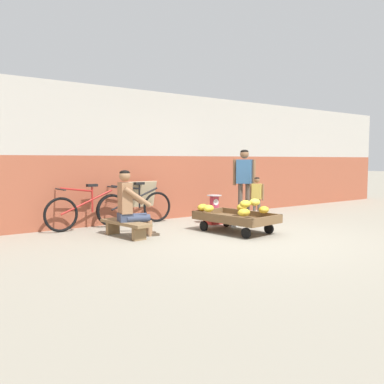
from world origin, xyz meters
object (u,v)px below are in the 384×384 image
(weighing_scale, at_px, (214,202))
(customer_child, at_px, (257,194))
(bicycle_near_left, at_px, (87,211))
(bicycle_far_left, at_px, (135,207))
(customer_adult, at_px, (244,177))
(plastic_crate, at_px, (214,216))
(sign_board, at_px, (139,202))
(shopping_bag, at_px, (233,221))
(low_bench, at_px, (125,225))
(vendor_seated, at_px, (130,204))
(banana_cart, at_px, (236,219))

(weighing_scale, distance_m, customer_child, 0.92)
(bicycle_near_left, relative_size, bicycle_far_left, 1.00)
(bicycle_near_left, distance_m, bicycle_far_left, 1.03)
(customer_adult, bearing_deg, plastic_crate, -179.44)
(sign_board, bearing_deg, shopping_bag, -55.15)
(low_bench, distance_m, vendor_seated, 0.38)
(banana_cart, distance_m, sign_board, 2.28)
(bicycle_far_left, relative_size, customer_child, 1.74)
(sign_board, bearing_deg, banana_cart, -68.80)
(bicycle_far_left, relative_size, sign_board, 1.91)
(banana_cart, relative_size, plastic_crate, 4.24)
(weighing_scale, bearing_deg, low_bench, -173.82)
(sign_board, distance_m, customer_child, 2.47)
(sign_board, bearing_deg, weighing_scale, -44.96)
(plastic_crate, bearing_deg, weighing_scale, -90.00)
(banana_cart, height_order, vendor_seated, vendor_seated)
(bicycle_near_left, height_order, bicycle_far_left, same)
(customer_child, relative_size, shopping_bag, 3.97)
(banana_cart, distance_m, plastic_crate, 1.04)
(customer_adult, distance_m, customer_child, 0.53)
(bicycle_near_left, bearing_deg, customer_adult, -15.47)
(plastic_crate, distance_m, shopping_bag, 0.54)
(weighing_scale, bearing_deg, plastic_crate, 90.00)
(sign_board, bearing_deg, vendor_seated, -123.94)
(weighing_scale, bearing_deg, sign_board, 135.04)
(customer_adult, bearing_deg, customer_child, -90.59)
(bicycle_near_left, bearing_deg, customer_child, -21.79)
(weighing_scale, relative_size, customer_child, 0.31)
(banana_cart, relative_size, sign_board, 1.76)
(bicycle_far_left, height_order, customer_adult, customer_adult)
(shopping_bag, bearing_deg, weighing_scale, 93.04)
(low_bench, height_order, bicycle_far_left, bicycle_far_left)
(low_bench, height_order, vendor_seated, vendor_seated)
(banana_cart, xyz_separation_m, customer_adult, (1.14, 1.00, 0.71))
(low_bench, height_order, sign_board, sign_board)
(vendor_seated, xyz_separation_m, customer_child, (2.88, -0.13, 0.02))
(low_bench, bearing_deg, shopping_bag, -7.93)
(plastic_crate, height_order, shopping_bag, plastic_crate)
(low_bench, height_order, shopping_bag, low_bench)
(bicycle_far_left, xyz_separation_m, customer_child, (2.16, -1.31, 0.24))
(vendor_seated, height_order, shopping_bag, vendor_seated)
(bicycle_far_left, distance_m, customer_child, 2.54)
(plastic_crate, xyz_separation_m, customer_child, (0.83, -0.38, 0.44))
(plastic_crate, height_order, sign_board, sign_board)
(banana_cart, relative_size, low_bench, 1.35)
(sign_board, distance_m, shopping_bag, 2.04)
(sign_board, bearing_deg, customer_adult, -29.62)
(plastic_crate, xyz_separation_m, shopping_bag, (0.03, -0.53, -0.03))
(banana_cart, xyz_separation_m, shopping_bag, (0.33, 0.46, -0.12))
(weighing_scale, height_order, sign_board, sign_board)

